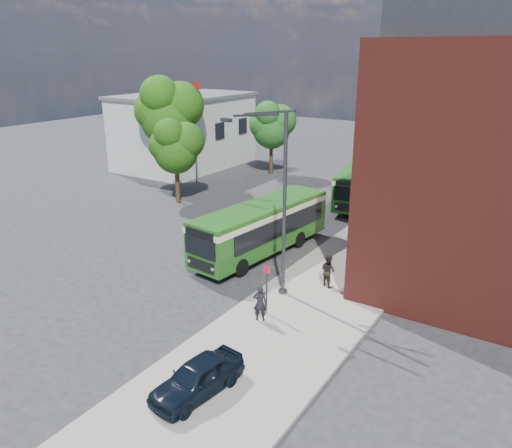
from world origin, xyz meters
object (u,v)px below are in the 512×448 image
Objects in this scene: street_lamp at (278,202)px; bus_front at (261,224)px; parked_car at (197,377)px; bus_rear at (363,180)px.

street_lamp is 6.06m from bus_front.
bus_front is 2.81× the size of parked_car.
street_lamp reaches higher than bus_front.
street_lamp is 2.43× the size of parked_car.
bus_front is at bearing 120.40° from parked_car.
parked_car is (5.09, -12.28, -1.05)m from bus_front.
bus_front is 13.33m from parked_car.
bus_front is (-3.42, 4.03, -2.96)m from street_lamp.
bus_rear is at bearing 97.62° from street_lamp.
bus_rear is at bearing 85.28° from bus_front.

